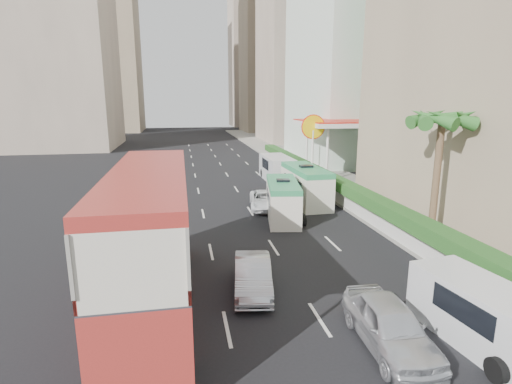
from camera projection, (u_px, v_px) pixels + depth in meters
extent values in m
plane|color=black|center=(312.00, 292.00, 15.75)|extent=(200.00, 200.00, 0.00)
cube|color=#B32F28|center=(152.00, 241.00, 14.10)|extent=(2.50, 11.00, 5.06)
imported|color=silver|center=(253.00, 291.00, 15.83)|extent=(1.96, 4.15, 1.32)
imported|color=silver|center=(388.00, 347.00, 12.24)|extent=(1.89, 4.37, 1.47)
imported|color=silver|center=(264.00, 208.00, 27.93)|extent=(2.55, 4.48, 1.18)
cube|color=silver|center=(283.00, 200.00, 25.23)|extent=(2.70, 5.68, 2.42)
cube|color=silver|center=(306.00, 185.00, 28.99)|extent=(2.20, 6.09, 2.68)
cube|color=silver|center=(485.00, 316.00, 12.13)|extent=(2.50, 5.00, 1.92)
cube|color=silver|center=(277.00, 168.00, 37.48)|extent=(2.32, 5.66, 2.25)
cube|color=#99968C|center=(318.00, 172.00, 41.29)|extent=(6.00, 120.00, 0.18)
cube|color=silver|center=(332.00, 191.00, 30.12)|extent=(0.30, 44.00, 1.00)
cube|color=#2D6626|center=(332.00, 180.00, 29.93)|extent=(1.10, 44.00, 0.70)
cylinder|color=brown|center=(436.00, 181.00, 20.22)|extent=(0.36, 0.36, 6.40)
cube|color=silver|center=(336.00, 149.00, 38.96)|extent=(6.50, 8.00, 5.50)
cube|color=tan|center=(272.00, 36.00, 92.41)|extent=(14.00, 14.00, 44.00)
cube|color=#B5A18E|center=(255.00, 55.00, 113.93)|extent=(14.00, 14.00, 40.00)
cube|color=tan|center=(102.00, 32.00, 92.85)|extent=(16.00, 16.00, 46.00)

